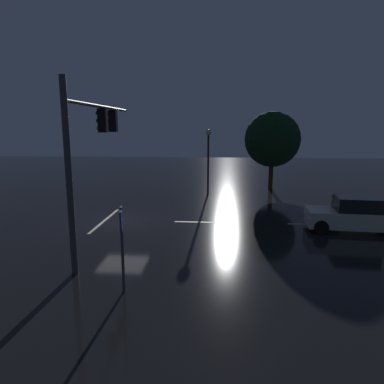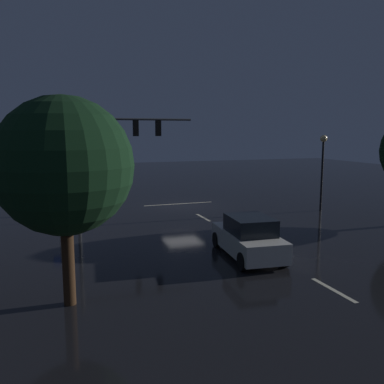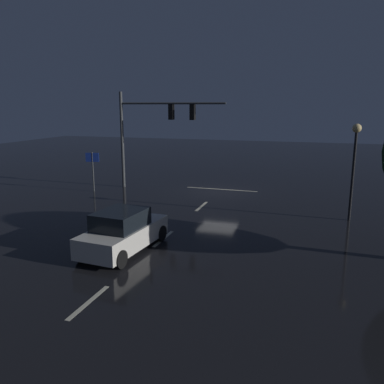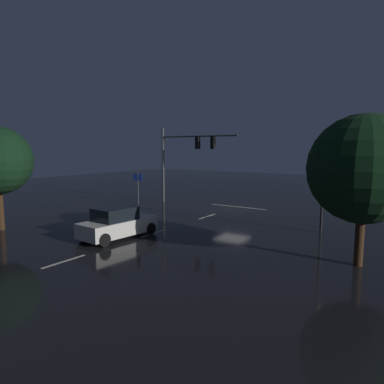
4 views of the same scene
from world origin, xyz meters
TOP-DOWN VIEW (x-y plane):
  - ground_plane at (0.00, 0.00)m, footprint 80.00×80.00m
  - traffic_signal_assembly at (4.54, 0.25)m, footprint 7.51×0.47m
  - lane_dash_far at (0.00, 4.00)m, footprint 0.16×2.20m
  - lane_dash_mid at (0.00, 10.00)m, footprint 0.16×2.20m
  - stop_bar at (0.00, -0.94)m, footprint 5.00×0.16m
  - car_approaching at (0.98, 11.83)m, footprint 2.24×4.49m
  - street_lamp_left_kerb at (-7.96, 4.46)m, footprint 0.44×0.44m
  - route_sign at (8.12, 2.32)m, footprint 0.89×0.27m
  - tree_left_near at (-10.68, 9.53)m, footprint 4.46×4.46m

SIDE VIEW (x-z plane):
  - ground_plane at x=0.00m, z-range 0.00..0.00m
  - lane_dash_far at x=0.00m, z-range 0.00..0.01m
  - lane_dash_mid at x=0.00m, z-range 0.00..0.01m
  - stop_bar at x=0.00m, z-range 0.00..0.01m
  - car_approaching at x=0.98m, z-range -0.05..1.65m
  - route_sign at x=8.12m, z-range 0.59..3.27m
  - street_lamp_left_kerb at x=-7.96m, z-range 0.99..5.85m
  - tree_left_near at x=-10.68m, z-range 0.89..7.15m
  - traffic_signal_assembly at x=4.54m, z-range 1.23..7.87m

